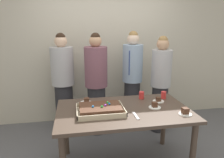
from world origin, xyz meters
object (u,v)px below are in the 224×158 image
Objects in this scene: plated_slice_near_right at (86,101)px; plated_slice_far_left at (155,106)px; person_serving_front at (96,84)px; person_back_corner at (161,84)px; plated_slice_far_right at (185,112)px; drink_cup_nearest at (142,95)px; drink_cup_middle at (164,95)px; plated_slice_near_left at (158,100)px; cake_server_utensil at (136,116)px; sheet_cake at (100,109)px; person_striped_tie_right at (63,82)px; person_green_shirt_behind at (132,79)px; party_table at (123,117)px.

plated_slice_near_right is 0.89m from plated_slice_far_left.
person_serving_front is 1.07m from person_back_corner.
plated_slice_far_right is (1.10, -0.58, 0.00)m from plated_slice_near_right.
drink_cup_nearest is 0.31m from drink_cup_middle.
plated_slice_near_left is at bearing -137.95° from drink_cup_middle.
plated_slice_far_right is 0.58m from cake_server_utensil.
drink_cup_middle is 0.06× the size of person_serving_front.
plated_slice_near_right is at bearing 135.24° from cake_server_utensil.
person_striped_tie_right reaches higher than sheet_cake.
person_green_shirt_behind is (-0.25, 1.38, 0.06)m from plated_slice_far_right.
plated_slice_near_right reaches higher than party_table.
person_serving_front reaches higher than plated_slice_far_left.
plated_slice_near_left is 0.58m from cake_server_utensil.
drink_cup_nearest is 0.71m from person_back_corner.
cake_server_utensil is (-0.57, 0.05, -0.02)m from plated_slice_far_right.
cake_server_utensil is 0.12× the size of person_striped_tie_right.
drink_cup_nearest is (-0.06, 0.35, 0.03)m from plated_slice_far_left.
sheet_cake reaches higher than plated_slice_far_left.
drink_cup_nearest is 1.00× the size of drink_cup_middle.
cake_server_utensil is at bearing -44.76° from plated_slice_near_right.
plated_slice_far_right reaches higher than party_table.
person_back_corner is at bearing 71.11° from drink_cup_middle.
plated_slice_near_left is at bearing -39.85° from drink_cup_nearest.
drink_cup_middle reaches higher than plated_slice_near_left.
person_striped_tie_right is (-1.41, 0.92, 0.01)m from drink_cup_middle.
plated_slice_far_left is 0.36m from cake_server_utensil.
person_green_shirt_behind is at bearing 64.37° from person_striped_tie_right.
drink_cup_nearest is at bearing 66.07° from cake_server_utensil.
drink_cup_nearest is at bearing 170.85° from drink_cup_middle.
sheet_cake is 1.34m from person_striped_tie_right.
plated_slice_near_left reaches higher than party_table.
plated_slice_near_right is 0.70m from person_serving_front.
drink_cup_middle reaches higher than plated_slice_near_right.
plated_slice_near_left is 0.09× the size of person_striped_tie_right.
plated_slice_near_left is 1.00× the size of plated_slice_far_right.
sheet_cake is at bearing -170.87° from party_table.
drink_cup_nearest is (-0.19, 0.16, 0.03)m from plated_slice_near_left.
person_striped_tie_right is 1.64m from person_back_corner.
plated_slice_near_right is 0.96m from person_striped_tie_right.
plated_slice_far_right is 1.50× the size of drink_cup_middle.
plated_slice_far_right is (0.66, -0.27, 0.12)m from party_table.
plated_slice_far_left is at bearing 35.74° from person_serving_front.
party_table is 0.25m from cake_server_utensil.
party_table is at bearing -161.27° from plated_slice_near_left.
plated_slice_far_right is at bearing 41.74° from person_green_shirt_behind.
party_table is 1.44m from person_striped_tie_right.
drink_cup_middle is 0.59m from person_back_corner.
sheet_cake reaches higher than plated_slice_near_right.
person_striped_tie_right is at bearing 110.29° from plated_slice_near_right.
plated_slice_far_left reaches higher than plated_slice_near_left.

